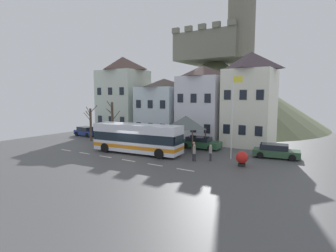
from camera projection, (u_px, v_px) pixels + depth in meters
ground_plane at (130, 155)px, 27.35m from camera, size 40.00×60.00×0.07m
townhouse_00 at (123, 96)px, 42.64m from camera, size 6.88×5.87×12.11m
townhouse_01 at (164, 108)px, 39.41m from camera, size 6.06×6.97×8.50m
townhouse_02 at (202, 104)px, 35.14m from camera, size 5.60×5.25×9.93m
townhouse_03 at (250, 99)px, 32.03m from camera, size 5.45×5.67×11.17m
hilltop_castle at (214, 90)px, 54.18m from camera, size 41.97×41.97×23.44m
transit_bus at (137, 139)px, 27.86m from camera, size 9.89×3.32×3.05m
bus_shelter at (186, 122)px, 29.57m from camera, size 3.60×3.60×3.81m
parked_car_00 at (276, 151)px, 25.87m from camera, size 4.44×2.35×1.34m
parked_car_01 at (200, 143)px, 30.50m from camera, size 4.58×2.07×1.34m
parked_car_02 at (86, 131)px, 40.21m from camera, size 3.98×2.19×1.36m
parked_car_03 at (114, 134)px, 38.12m from camera, size 4.65×2.15×1.29m
pedestrian_00 at (194, 148)px, 26.49m from camera, size 0.32×0.32×1.47m
pedestrian_01 at (211, 152)px, 24.62m from camera, size 0.30×0.33×1.55m
pedestrian_02 at (194, 152)px, 24.58m from camera, size 0.31×0.29×1.58m
public_bench at (202, 143)px, 31.48m from camera, size 1.42×0.48×0.87m
flagpole at (233, 112)px, 24.98m from camera, size 0.95×0.10×7.85m
harbour_buoy at (242, 158)px, 22.80m from camera, size 1.04×1.04×1.29m
bare_tree_00 at (91, 124)px, 35.57m from camera, size 1.57×1.43×4.76m
bare_tree_01 at (112, 122)px, 33.98m from camera, size 1.41×1.54×5.39m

